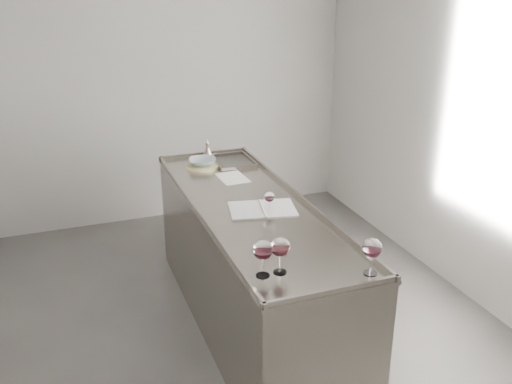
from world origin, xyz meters
name	(u,v)px	position (x,y,z in m)	size (l,w,h in m)	color
room_shell	(186,163)	(0.00, 0.00, 1.40)	(4.54, 5.04, 2.84)	#4B4846
counter	(251,267)	(0.50, 0.30, 0.47)	(0.77, 2.42, 0.97)	gray
wine_glass_left	(263,251)	(0.24, -0.60, 1.09)	(0.11, 0.11, 0.21)	white
wine_glass_middle	(280,248)	(0.34, -0.60, 1.08)	(0.10, 0.10, 0.20)	white
wine_glass_right	(372,249)	(0.77, -0.78, 1.08)	(0.10, 0.10, 0.20)	white
wine_glass_small	(269,197)	(0.58, 0.17, 1.04)	(0.07, 0.07, 0.14)	white
notebook	(262,209)	(0.55, 0.21, 0.95)	(0.49, 0.39, 0.02)	silver
loose_paper_top	(233,178)	(0.56, 0.87, 0.94)	(0.20, 0.28, 0.00)	white
trivet	(203,166)	(0.41, 1.19, 0.95)	(0.26, 0.26, 0.02)	beige
ceramic_bowl	(203,162)	(0.41, 1.19, 0.99)	(0.22, 0.22, 0.05)	#90A3A8
wine_funnel	(208,154)	(0.50, 1.35, 1.00)	(0.13, 0.13, 0.19)	#ADA49A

